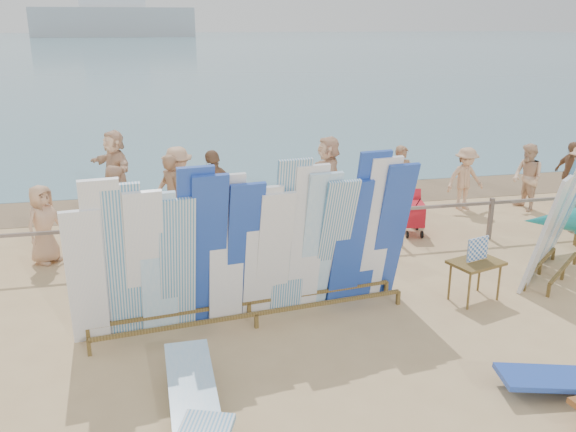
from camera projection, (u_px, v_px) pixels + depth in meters
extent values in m
plane|color=tan|center=(354.00, 322.00, 9.41)|extent=(160.00, 160.00, 0.00)
cube|color=slate|center=(162.00, 43.00, 128.42)|extent=(320.00, 240.00, 0.02)
cube|color=#7D6346|center=(268.00, 197.00, 16.10)|extent=(40.00, 2.60, 0.01)
cube|color=#999EA3|center=(114.00, 22.00, 173.08)|extent=(45.00, 8.00, 8.00)
cube|color=#7B695D|center=(307.00, 215.00, 11.95)|extent=(12.00, 0.06, 0.06)
cube|color=#7B695D|center=(97.00, 247.00, 11.24)|extent=(0.08, 0.08, 0.90)
cube|color=#7B695D|center=(206.00, 239.00, 11.65)|extent=(0.08, 0.08, 0.90)
cube|color=#7B695D|center=(307.00, 232.00, 12.06)|extent=(0.08, 0.08, 0.90)
cube|color=#7B695D|center=(402.00, 225.00, 12.47)|extent=(0.08, 0.08, 0.90)
cube|color=#7B695D|center=(490.00, 219.00, 12.88)|extent=(0.08, 0.08, 0.90)
cube|color=#7B695D|center=(574.00, 213.00, 13.29)|extent=(0.08, 0.08, 0.90)
cube|color=brown|center=(256.00, 314.00, 9.17)|extent=(4.81, 0.64, 0.06)
cube|color=brown|center=(249.00, 303.00, 9.54)|extent=(4.81, 0.64, 0.06)
cube|color=white|center=(86.00, 279.00, 8.35)|extent=(0.58, 0.64, 2.13)
cube|color=white|center=(105.00, 263.00, 8.37)|extent=(0.60, 0.80, 2.54)
cube|color=silver|center=(125.00, 263.00, 8.47)|extent=(0.59, 0.75, 2.45)
cube|color=white|center=(145.00, 265.00, 8.57)|extent=(0.60, 0.82, 2.34)
cube|color=#92C6EB|center=(159.00, 265.00, 8.64)|extent=(0.58, 0.66, 2.28)
cube|color=silver|center=(178.00, 266.00, 8.74)|extent=(0.58, 0.69, 2.17)
cube|color=#2245AC|center=(195.00, 250.00, 8.76)|extent=(0.59, 0.76, 2.60)
cube|color=#2245AC|center=(209.00, 252.00, 8.84)|extent=(0.60, 0.84, 2.48)
cube|color=white|center=(226.00, 251.00, 8.93)|extent=(0.57, 0.59, 2.44)
cube|color=#2245AC|center=(244.00, 253.00, 9.04)|extent=(0.59, 0.75, 2.30)
cube|color=white|center=(261.00, 254.00, 9.13)|extent=(0.58, 0.67, 2.22)
cube|color=white|center=(273.00, 255.00, 9.21)|extent=(0.59, 0.70, 2.12)
cube|color=silver|center=(290.00, 239.00, 9.22)|extent=(0.58, 0.62, 2.58)
cube|color=white|center=(307.00, 240.00, 9.32)|extent=(0.58, 0.63, 2.48)
cube|color=#92C6EB|center=(318.00, 242.00, 9.40)|extent=(0.59, 0.74, 2.36)
cube|color=silver|center=(334.00, 244.00, 9.51)|extent=(0.60, 0.84, 2.23)
cube|color=#2245AC|center=(349.00, 244.00, 9.60)|extent=(0.58, 0.65, 2.18)
cube|color=#2245AC|center=(365.00, 229.00, 9.62)|extent=(0.58, 0.68, 2.62)
cube|color=white|center=(376.00, 231.00, 9.69)|extent=(0.59, 0.70, 2.51)
cube|color=#2245AC|center=(390.00, 232.00, 9.79)|extent=(0.60, 0.78, 2.40)
cube|color=brown|center=(563.00, 268.00, 10.89)|extent=(1.41, 1.21, 0.05)
cube|color=brown|center=(541.00, 263.00, 11.12)|extent=(1.41, 1.21, 0.05)
cube|color=white|center=(544.00, 236.00, 10.12)|extent=(0.72, 0.73, 2.07)
cube|color=silver|center=(555.00, 216.00, 10.48)|extent=(0.81, 0.83, 2.47)
cube|color=white|center=(563.00, 211.00, 10.92)|extent=(0.83, 0.85, 2.37)
cube|color=silver|center=(571.00, 207.00, 11.37)|extent=(0.83, 0.86, 2.27)
cone|color=teal|center=(553.00, 220.00, 12.15)|extent=(1.28, 0.75, 0.56)
cube|color=brown|center=(476.00, 263.00, 9.97)|extent=(0.97, 0.81, 0.05)
cube|color=white|center=(478.00, 249.00, 9.89)|extent=(0.43, 0.16, 0.39)
cube|color=#92C6EB|center=(197.00, 428.00, 6.96)|extent=(0.61, 2.70, 0.38)
cube|color=red|center=(358.00, 215.00, 13.51)|extent=(0.61, 0.56, 0.05)
cube|color=red|center=(356.00, 199.00, 13.66)|extent=(0.59, 0.20, 0.58)
cube|color=red|center=(352.00, 226.00, 12.86)|extent=(0.71, 0.70, 0.05)
cube|color=red|center=(344.00, 211.00, 12.94)|extent=(0.53, 0.42, 0.53)
cube|color=red|center=(413.00, 213.00, 13.16)|extent=(0.53, 0.73, 0.48)
cube|color=red|center=(412.00, 196.00, 13.32)|extent=(0.42, 0.23, 0.30)
imported|color=beige|center=(115.00, 206.00, 12.40)|extent=(0.88, 0.53, 1.69)
imported|color=tan|center=(44.00, 224.00, 11.54)|extent=(0.76, 0.80, 1.53)
imported|color=#8C6042|center=(173.00, 195.00, 13.07)|extent=(0.65, 0.73, 1.76)
imported|color=beige|center=(527.00, 177.00, 14.78)|extent=(0.42, 0.81, 1.63)
imported|color=#8C6042|center=(215.00, 194.00, 12.91)|extent=(1.16, 1.06, 1.89)
imported|color=beige|center=(115.00, 167.00, 15.31)|extent=(1.36, 1.78, 1.87)
imported|color=#8C6042|center=(401.00, 181.00, 14.35)|extent=(0.64, 0.38, 1.68)
imported|color=beige|center=(328.00, 174.00, 14.62)|extent=(0.86, 1.79, 1.85)
imported|color=tan|center=(178.00, 188.00, 13.47)|extent=(1.27, 0.75, 1.84)
imported|color=#8C6042|center=(570.00, 174.00, 15.15)|extent=(0.53, 1.00, 1.62)
imported|color=tan|center=(465.00, 179.00, 14.82)|extent=(1.04, 0.53, 1.55)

